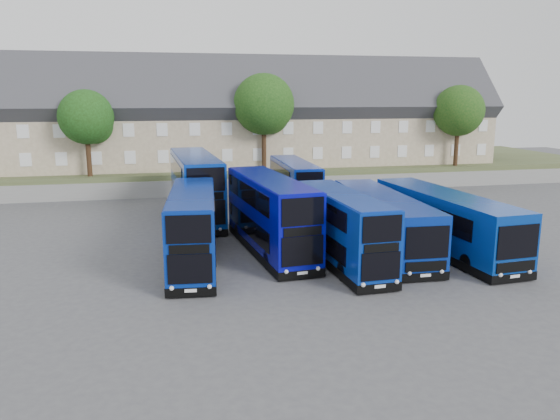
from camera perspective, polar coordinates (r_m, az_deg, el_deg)
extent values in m
plane|color=#46474B|center=(28.61, 3.76, -6.71)|extent=(120.00, 120.00, 0.00)
cube|color=slate|center=(51.30, -3.55, 2.49)|extent=(70.00, 0.40, 1.50)
cube|color=#4A502D|center=(61.07, -4.97, 4.21)|extent=(80.00, 20.00, 2.00)
cube|color=tan|center=(57.18, -22.84, 6.85)|extent=(6.00, 8.00, 6.00)
cube|color=#313135|center=(57.04, -23.08, 9.84)|extent=(6.00, 10.40, 10.40)
cube|color=brown|center=(56.84, -21.88, 13.82)|extent=(0.60, 0.90, 1.40)
cube|color=tan|center=(56.39, -16.80, 7.21)|extent=(6.00, 8.00, 6.00)
cube|color=#313135|center=(56.25, -16.98, 10.25)|extent=(6.00, 10.40, 10.40)
cube|color=brown|center=(56.21, -15.66, 14.25)|extent=(0.60, 0.90, 1.40)
cube|color=tan|center=(56.23, -10.65, 7.50)|extent=(6.00, 8.00, 6.00)
cube|color=#313135|center=(56.09, -10.77, 10.55)|extent=(6.00, 10.40, 10.40)
cube|color=brown|center=(56.21, -9.34, 14.52)|extent=(0.60, 0.90, 1.40)
cube|color=tan|center=(56.71, -4.53, 7.70)|extent=(6.00, 8.00, 6.00)
cube|color=#313135|center=(56.57, -4.58, 10.73)|extent=(6.00, 10.40, 10.40)
cube|color=brown|center=(56.84, -3.09, 14.63)|extent=(0.60, 0.90, 1.40)
cube|color=tan|center=(57.81, 1.43, 7.81)|extent=(6.00, 8.00, 6.00)
cube|color=#313135|center=(57.67, 1.45, 10.78)|extent=(6.00, 10.40, 10.40)
cube|color=brown|center=(58.10, 2.95, 14.57)|extent=(0.60, 0.90, 1.40)
cube|color=tan|center=(59.50, 7.11, 7.84)|extent=(6.00, 8.00, 6.00)
cube|color=#313135|center=(59.36, 7.19, 10.73)|extent=(6.00, 10.40, 10.40)
cube|color=brown|center=(59.93, 8.68, 14.37)|extent=(0.60, 0.90, 1.40)
cube|color=tan|center=(61.72, 12.43, 7.80)|extent=(6.00, 8.00, 6.00)
cube|color=#313135|center=(61.60, 12.56, 10.58)|extent=(6.00, 10.40, 10.40)
cube|color=brown|center=(62.28, 14.01, 14.06)|extent=(0.60, 0.90, 1.40)
cube|color=tan|center=(64.43, 17.34, 7.70)|extent=(6.00, 8.00, 6.00)
cube|color=#313135|center=(64.31, 17.51, 10.36)|extent=(6.00, 10.40, 10.40)
cube|color=brown|center=(65.11, 18.90, 13.67)|extent=(0.60, 0.90, 1.40)
cube|color=#082894|center=(29.79, -9.09, -1.66)|extent=(3.18, 10.32, 3.71)
cube|color=black|center=(30.29, -8.97, -5.17)|extent=(3.23, 10.36, 0.45)
cube|color=black|center=(25.08, -9.39, -6.10)|extent=(2.01, 0.23, 1.38)
cube|color=black|center=(24.58, -9.54, -2.01)|extent=(2.01, 0.23, 1.29)
cylinder|color=black|center=(27.55, -11.26, -6.56)|extent=(0.39, 1.02, 1.00)
cube|color=#080AA3|center=(32.01, -1.04, -0.27)|extent=(3.60, 11.17, 4.04)
cube|color=black|center=(32.51, -1.03, -3.83)|extent=(3.65, 11.22, 0.45)
cube|color=black|center=(27.14, 2.38, -4.30)|extent=(2.19, 0.28, 1.50)
cube|color=black|center=(26.66, 2.41, -0.18)|extent=(2.19, 0.28, 1.40)
cylinder|color=black|center=(29.13, -1.20, -5.30)|extent=(0.40, 1.03, 1.00)
cube|color=#082D9C|center=(29.87, 6.55, -1.70)|extent=(2.67, 9.88, 3.56)
cube|color=black|center=(30.35, 6.47, -5.06)|extent=(2.71, 9.92, 0.45)
cube|color=black|center=(25.72, 10.50, -5.81)|extent=(1.92, 0.15, 1.33)
cube|color=black|center=(25.24, 10.65, -1.96)|extent=(1.92, 0.15, 1.25)
cylinder|color=black|center=(27.57, 6.63, -6.39)|extent=(0.35, 1.01, 1.00)
cube|color=#08319B|center=(41.13, -8.82, 2.60)|extent=(3.37, 12.11, 4.44)
cube|color=black|center=(41.55, -8.72, -0.49)|extent=(3.41, 12.16, 0.45)
cube|color=black|center=(35.42, -7.65, -0.31)|extent=(2.42, 0.19, 1.63)
cube|color=black|center=(35.02, -7.75, 3.17)|extent=(2.42, 0.19, 1.53)
cylinder|color=black|center=(37.71, -9.89, -1.49)|extent=(0.35, 1.01, 1.00)
cube|color=#072492|center=(43.71, 1.52, 2.72)|extent=(2.43, 9.90, 3.59)
cube|color=black|center=(44.04, 1.51, 0.35)|extent=(2.47, 9.94, 0.45)
cube|color=black|center=(39.09, 3.09, 0.48)|extent=(1.94, 0.10, 1.34)
cube|color=black|center=(38.78, 3.12, 3.08)|extent=(1.94, 0.10, 1.25)
cylinder|color=black|center=(41.18, 1.02, -0.18)|extent=(0.32, 1.01, 1.00)
cube|color=#072792|center=(33.11, 10.68, -0.99)|extent=(2.99, 12.27, 3.00)
cube|color=black|center=(33.48, 10.58, -3.57)|extent=(3.03, 12.32, 0.45)
cube|color=black|center=(27.58, 15.15, -3.30)|extent=(2.24, 0.14, 1.63)
cylinder|color=black|center=(29.55, 11.19, -5.28)|extent=(0.34, 1.01, 1.00)
cube|color=navy|center=(33.86, 16.77, -0.91)|extent=(3.57, 12.75, 3.11)
cube|color=black|center=(34.24, 16.61, -3.53)|extent=(3.61, 12.79, 0.45)
cube|color=black|center=(28.89, 23.63, -3.07)|extent=(2.32, 0.24, 1.68)
cylinder|color=black|center=(30.31, 18.98, -5.28)|extent=(0.37, 1.02, 1.00)
cylinder|color=#382314|center=(51.74, -19.36, 5.41)|extent=(0.44, 0.44, 3.75)
sphere|color=#1A340E|center=(51.50, -19.62, 9.14)|extent=(4.80, 4.80, 4.80)
sphere|color=#1A340E|center=(51.86, -18.84, 8.38)|extent=(3.30, 3.30, 3.30)
cylinder|color=#382314|center=(52.65, -1.68, 6.59)|extent=(0.44, 0.44, 4.50)
sphere|color=#16390F|center=(52.43, -1.71, 11.00)|extent=(5.76, 5.76, 5.76)
sphere|color=#16390F|center=(52.96, -1.13, 10.04)|extent=(3.96, 3.96, 3.96)
cylinder|color=#382314|center=(59.19, 17.95, 6.36)|extent=(0.44, 0.44, 4.00)
sphere|color=#133D10|center=(58.99, 18.17, 9.84)|extent=(5.12, 5.12, 5.12)
sphere|color=#133D10|center=(59.66, 18.43, 9.07)|extent=(3.52, 3.52, 3.52)
cylinder|color=#382314|center=(68.24, 19.42, 7.03)|extent=(0.44, 0.44, 4.25)
sphere|color=#133B10|center=(68.06, 19.65, 10.24)|extent=(5.44, 5.44, 5.44)
sphere|color=#133B10|center=(68.74, 19.85, 9.52)|extent=(3.74, 3.74, 3.74)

